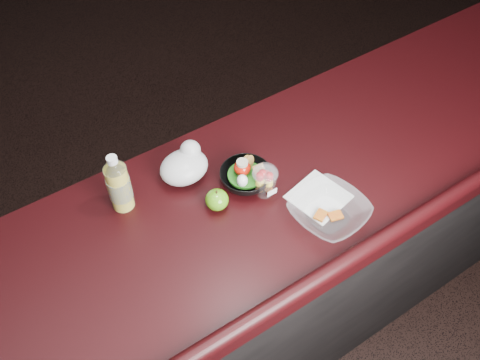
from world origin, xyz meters
name	(u,v)px	position (x,y,z in m)	size (l,w,h in m)	color
room_shell	(365,11)	(0.00, 0.00, 1.83)	(8.00, 8.00, 8.00)	black
counter	(252,276)	(0.00, 0.30, 0.51)	(4.06, 0.71, 1.02)	black
lemonade_bottle	(119,186)	(-0.36, 0.49, 1.11)	(0.07, 0.07, 0.22)	gold
fruit_cup	(265,180)	(0.03, 0.29, 1.08)	(0.08, 0.08, 0.12)	white
green_apple	(217,200)	(-0.13, 0.32, 1.05)	(0.07, 0.07, 0.08)	#3C800E
plastic_bag	(185,165)	(-0.14, 0.49, 1.07)	(0.16, 0.13, 0.12)	silver
snack_bowl	(245,176)	(0.00, 0.36, 1.05)	(0.21, 0.21, 0.09)	black
takeout_bowl	(329,211)	(0.13, 0.10, 1.05)	(0.26, 0.26, 0.06)	silver
paper_napkin	(319,197)	(0.16, 0.18, 1.02)	(0.16, 0.16, 0.00)	white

